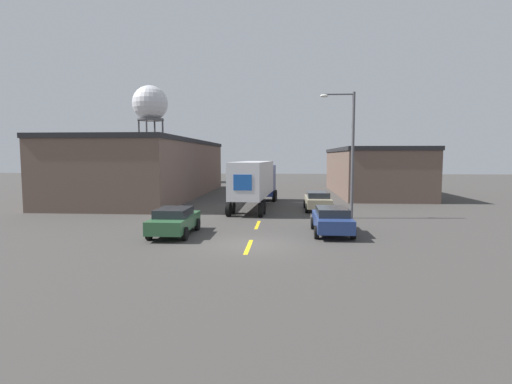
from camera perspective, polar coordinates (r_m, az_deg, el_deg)
ground_plane at (r=19.33m, az=-0.95°, el=-7.55°), size 160.00×160.00×0.00m
road_centerline at (r=24.83m, az=0.23°, el=-4.71°), size 0.20×15.18×0.01m
warehouse_left at (r=44.32m, az=-14.67°, el=3.33°), size 10.71×27.56×5.98m
warehouse_right at (r=47.15m, az=16.21°, el=2.90°), size 8.36×19.66×5.18m
semi_truck at (r=33.26m, az=-0.06°, el=1.76°), size 3.38×12.71×3.82m
parked_car_right_near at (r=22.23m, az=10.78°, el=-3.89°), size 2.08×4.54×1.47m
parked_car_right_mid at (r=31.70m, az=8.82°, el=-1.19°), size 2.08×4.54×1.47m
parked_car_left_near at (r=22.00m, az=-11.58°, el=-4.00°), size 2.08×4.54×1.47m
water_tower at (r=68.76m, az=-14.88°, el=11.98°), size 5.72×5.72×15.75m
street_lamp at (r=27.96m, az=13.16°, el=6.36°), size 2.35×0.32×8.56m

